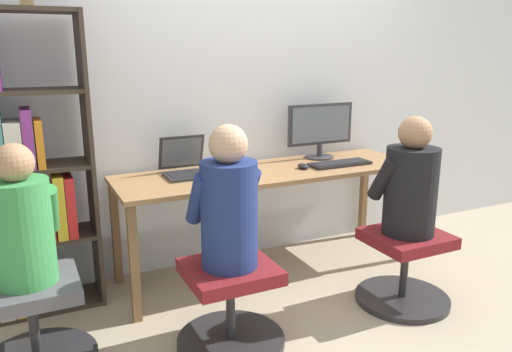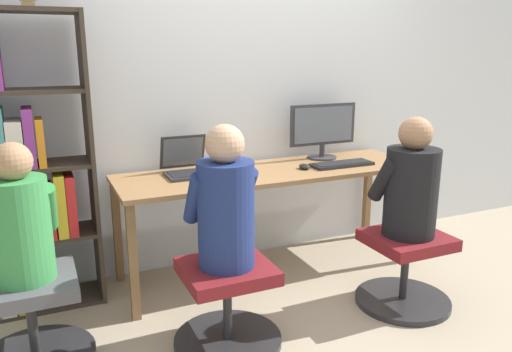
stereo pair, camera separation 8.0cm
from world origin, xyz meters
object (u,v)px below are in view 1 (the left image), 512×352
at_px(office_chair_left, 404,267).
at_px(office_chair_right, 231,305).
at_px(person_at_monitor, 410,183).
at_px(bookshelf, 13,182).
at_px(laptop, 187,167).
at_px(desktop_monitor, 320,130).
at_px(person_at_laptop, 229,205).
at_px(person_near_shelf, 21,223).
at_px(keyboard, 340,163).
at_px(office_chair_side, 34,324).

height_order(office_chair_left, office_chair_right, same).
distance_m(office_chair_right, person_at_monitor, 1.27).
bearing_deg(bookshelf, laptop, 0.22).
bearing_deg(desktop_monitor, person_at_laptop, -141.08).
xyz_separation_m(office_chair_left, person_near_shelf, (-2.09, 0.29, 0.52)).
xyz_separation_m(laptop, bookshelf, (-1.02, -0.00, 0.02)).
xyz_separation_m(keyboard, person_at_laptop, (-1.11, -0.63, 0.03)).
bearing_deg(bookshelf, person_near_shelf, -87.58).
height_order(bookshelf, person_near_shelf, bookshelf).
bearing_deg(laptop, keyboard, -11.00).
distance_m(office_chair_left, bookshelf, 2.37).
xyz_separation_m(laptop, person_at_laptop, (-0.05, -0.84, -0.01)).
bearing_deg(desktop_monitor, person_at_monitor, -87.98).
relative_size(desktop_monitor, keyboard, 1.21).
height_order(person_at_laptop, person_near_shelf, person_at_laptop).
relative_size(laptop, person_at_laptop, 0.44).
bearing_deg(person_at_monitor, desktop_monitor, 92.02).
bearing_deg(office_chair_side, person_at_laptop, -14.26).
distance_m(person_at_monitor, office_chair_side, 2.18).
bearing_deg(keyboard, person_at_laptop, -150.42).
bearing_deg(bookshelf, office_chair_side, -87.60).
distance_m(office_chair_left, person_at_monitor, 0.54).
bearing_deg(office_chair_side, person_at_monitor, -7.52).
distance_m(laptop, office_chair_side, 1.29).
bearing_deg(office_chair_right, laptop, 86.35).
xyz_separation_m(desktop_monitor, person_at_laptop, (-1.12, -0.90, -0.17)).
bearing_deg(person_near_shelf, office_chair_left, -7.80).
bearing_deg(laptop, person_at_monitor, -38.61).
xyz_separation_m(desktop_monitor, office_chair_left, (0.03, -0.94, -0.72)).
height_order(bookshelf, office_chair_side, bookshelf).
bearing_deg(person_at_laptop, keyboard, 29.58).
bearing_deg(office_chair_left, person_at_monitor, 90.00).
height_order(office_chair_left, person_at_laptop, person_at_laptop).
relative_size(keyboard, person_at_laptop, 0.61).
bearing_deg(person_at_laptop, office_chair_left, -2.07).
height_order(desktop_monitor, person_near_shelf, desktop_monitor).
height_order(keyboard, office_chair_left, keyboard).
bearing_deg(office_chair_right, keyboard, 29.79).
xyz_separation_m(desktop_monitor, person_at_monitor, (0.03, -0.94, -0.19)).
bearing_deg(office_chair_right, person_at_laptop, 90.00).
bearing_deg(office_chair_left, desktop_monitor, 92.01).
relative_size(desktop_monitor, person_at_laptop, 0.74).
relative_size(keyboard, office_chair_left, 0.78).
xyz_separation_m(person_at_monitor, person_at_laptop, (-1.15, 0.04, 0.02)).
xyz_separation_m(bookshelf, person_near_shelf, (0.02, -0.59, -0.06)).
xyz_separation_m(office_chair_left, person_at_laptop, (-1.15, 0.04, 0.55)).
height_order(person_at_monitor, person_at_laptop, person_at_laptop).
bearing_deg(person_at_laptop, laptop, 86.33).
height_order(office_chair_right, person_at_monitor, person_at_monitor).
distance_m(keyboard, bookshelf, 2.10).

